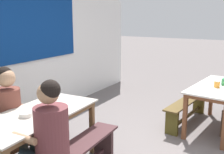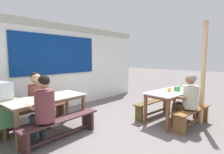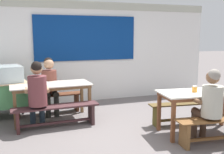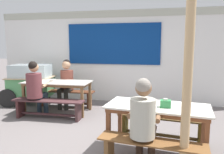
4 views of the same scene
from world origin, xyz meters
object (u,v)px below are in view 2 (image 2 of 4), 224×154
(dining_table_near, at_px, (172,94))
(soup_bowl, at_px, (40,97))
(person_left_back_turned, at_px, (43,106))
(bench_near_front, at_px, (192,115))
(bench_far_front, at_px, (62,125))
(condiment_jar, at_px, (169,90))
(person_center_facing, at_px, (37,96))
(tissue_box, at_px, (177,89))
(dining_table_far, at_px, (47,101))
(bench_near_back, at_px, (154,106))
(bench_far_back, at_px, (36,114))
(wooden_support_post, at_px, (203,73))
(person_near_front, at_px, (188,97))

(dining_table_near, xyz_separation_m, soup_bowl, (-2.60, 1.68, 0.11))
(dining_table_near, distance_m, soup_bowl, 3.10)
(person_left_back_turned, bearing_deg, bench_near_front, -32.20)
(bench_far_front, relative_size, soup_bowl, 11.25)
(bench_near_front, relative_size, condiment_jar, 12.68)
(person_center_facing, bearing_deg, person_left_back_turned, -109.29)
(bench_far_front, relative_size, tissue_box, 11.02)
(dining_table_far, relative_size, soup_bowl, 11.19)
(bench_near_back, distance_m, person_left_back_turned, 2.94)
(soup_bowl, bearing_deg, person_left_back_turned, -108.84)
(dining_table_far, distance_m, bench_far_back, 0.65)
(bench_near_front, bearing_deg, bench_far_back, 131.87)
(bench_near_back, distance_m, tissue_box, 0.81)
(bench_near_front, distance_m, person_left_back_turned, 3.24)
(dining_table_far, bearing_deg, condiment_jar, -35.39)
(bench_far_back, height_order, bench_far_front, same)
(bench_near_front, distance_m, soup_bowl, 3.40)
(wooden_support_post, bearing_deg, bench_near_back, 104.29)
(dining_table_near, distance_m, bench_near_back, 0.66)
(person_near_front, height_order, soup_bowl, person_near_front)
(bench_far_front, height_order, bench_near_front, same)
(bench_far_front, bearing_deg, person_left_back_turned, 172.71)
(bench_far_back, bearing_deg, dining_table_far, -87.80)
(tissue_box, bearing_deg, soup_bowl, 146.98)
(bench_near_back, bearing_deg, person_center_facing, 147.10)
(bench_far_front, bearing_deg, person_near_front, -35.00)
(bench_far_front, height_order, soup_bowl, soup_bowl)
(bench_far_front, distance_m, bench_near_back, 2.58)
(bench_far_back, height_order, condiment_jar, condiment_jar)
(bench_near_front, relative_size, soup_bowl, 9.63)
(soup_bowl, bearing_deg, bench_near_back, -23.71)
(dining_table_near, bearing_deg, person_center_facing, 138.86)
(bench_far_front, height_order, wooden_support_post, wooden_support_post)
(person_center_facing, bearing_deg, wooden_support_post, -44.49)
(soup_bowl, bearing_deg, dining_table_far, -6.17)
(bench_far_front, distance_m, soup_bowl, 0.75)
(bench_near_front, bearing_deg, bench_far_front, 145.05)
(dining_table_near, relative_size, person_center_facing, 1.23)
(person_left_back_turned, height_order, condiment_jar, person_left_back_turned)
(bench_near_back, distance_m, soup_bowl, 2.95)
(bench_far_back, bearing_deg, bench_near_back, -33.37)
(person_left_back_turned, bearing_deg, person_center_facing, 70.71)
(bench_far_front, height_order, bench_near_back, same)
(bench_far_front, height_order, person_near_front, person_near_front)
(soup_bowl, bearing_deg, wooden_support_post, -37.82)
(condiment_jar, bearing_deg, bench_far_back, 137.22)
(bench_near_front, bearing_deg, tissue_box, 68.61)
(condiment_jar, height_order, soup_bowl, condiment_jar)
(tissue_box, bearing_deg, dining_table_near, 144.54)
(bench_far_back, distance_m, bench_far_front, 1.04)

